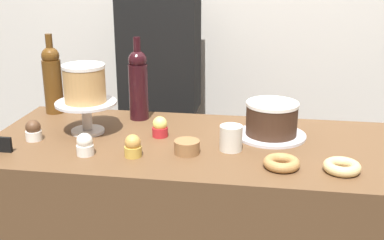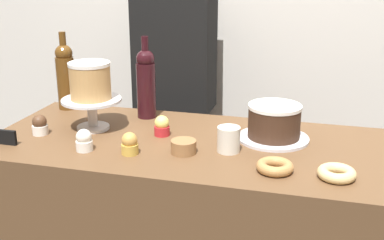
{
  "view_description": "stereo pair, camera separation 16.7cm",
  "coord_description": "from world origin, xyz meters",
  "px_view_note": "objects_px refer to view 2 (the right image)",
  "views": [
    {
      "loc": [
        0.25,
        -1.56,
        1.54
      ],
      "look_at": [
        0.0,
        0.0,
        1.01
      ],
      "focal_mm": 45.35,
      "sensor_mm": 36.0,
      "label": 1
    },
    {
      "loc": [
        0.41,
        -1.53,
        1.54
      ],
      "look_at": [
        0.0,
        0.0,
        1.01
      ],
      "focal_mm": 45.35,
      "sensor_mm": 36.0,
      "label": 2
    }
  ],
  "objects_px": {
    "wine_bottle_amber": "(66,75)",
    "cupcake_chocolate": "(40,125)",
    "coffee_cup_ceramic": "(229,139)",
    "white_layer_cake": "(90,81)",
    "cupcake_lemon": "(162,126)",
    "donut_glazed": "(337,173)",
    "wine_bottle_dark_red": "(146,82)",
    "cookie_stack": "(183,147)",
    "barista_figure": "(176,110)",
    "price_sign_chalkboard": "(7,137)",
    "donut_maple": "(275,167)",
    "chocolate_round_cake": "(274,121)",
    "cupcake_caramel": "(130,144)",
    "cupcake_vanilla": "(84,141)",
    "cake_stand_pedestal": "(92,108)"
  },
  "relations": [
    {
      "from": "white_layer_cake",
      "to": "cupcake_chocolate",
      "type": "distance_m",
      "value": 0.24
    },
    {
      "from": "wine_bottle_amber",
      "to": "cupcake_caramel",
      "type": "distance_m",
      "value": 0.62
    },
    {
      "from": "cupcake_chocolate",
      "to": "donut_glazed",
      "type": "height_order",
      "value": "cupcake_chocolate"
    },
    {
      "from": "wine_bottle_amber",
      "to": "coffee_cup_ceramic",
      "type": "relative_size",
      "value": 3.83
    },
    {
      "from": "donut_maple",
      "to": "coffee_cup_ceramic",
      "type": "bearing_deg",
      "value": 143.47
    },
    {
      "from": "cake_stand_pedestal",
      "to": "white_layer_cake",
      "type": "distance_m",
      "value": 0.11
    },
    {
      "from": "cookie_stack",
      "to": "price_sign_chalkboard",
      "type": "relative_size",
      "value": 1.2
    },
    {
      "from": "cake_stand_pedestal",
      "to": "coffee_cup_ceramic",
      "type": "xyz_separation_m",
      "value": [
        0.53,
        -0.09,
        -0.04
      ]
    },
    {
      "from": "cake_stand_pedestal",
      "to": "donut_glazed",
      "type": "height_order",
      "value": "cake_stand_pedestal"
    },
    {
      "from": "wine_bottle_dark_red",
      "to": "price_sign_chalkboard",
      "type": "bearing_deg",
      "value": -130.96
    },
    {
      "from": "white_layer_cake",
      "to": "cupcake_lemon",
      "type": "bearing_deg",
      "value": 0.19
    },
    {
      "from": "white_layer_cake",
      "to": "cupcake_chocolate",
      "type": "height_order",
      "value": "white_layer_cake"
    },
    {
      "from": "cookie_stack",
      "to": "barista_figure",
      "type": "distance_m",
      "value": 0.79
    },
    {
      "from": "cookie_stack",
      "to": "coffee_cup_ceramic",
      "type": "xyz_separation_m",
      "value": [
        0.14,
        0.05,
        0.02
      ]
    },
    {
      "from": "wine_bottle_dark_red",
      "to": "cupcake_chocolate",
      "type": "xyz_separation_m",
      "value": [
        -0.31,
        -0.29,
        -0.11
      ]
    },
    {
      "from": "cake_stand_pedestal",
      "to": "price_sign_chalkboard",
      "type": "distance_m",
      "value": 0.31
    },
    {
      "from": "chocolate_round_cake",
      "to": "donut_maple",
      "type": "bearing_deg",
      "value": -83.18
    },
    {
      "from": "cupcake_lemon",
      "to": "wine_bottle_amber",
      "type": "bearing_deg",
      "value": 156.54
    },
    {
      "from": "donut_glazed",
      "to": "wine_bottle_dark_red",
      "type": "bearing_deg",
      "value": 151.24
    },
    {
      "from": "chocolate_round_cake",
      "to": "cupcake_caramel",
      "type": "distance_m",
      "value": 0.51
    },
    {
      "from": "wine_bottle_amber",
      "to": "cupcake_chocolate",
      "type": "distance_m",
      "value": 0.34
    },
    {
      "from": "barista_figure",
      "to": "donut_maple",
      "type": "bearing_deg",
      "value": -55.45
    },
    {
      "from": "white_layer_cake",
      "to": "cupcake_lemon",
      "type": "relative_size",
      "value": 2.04
    },
    {
      "from": "cake_stand_pedestal",
      "to": "donut_maple",
      "type": "xyz_separation_m",
      "value": [
        0.7,
        -0.21,
        -0.06
      ]
    },
    {
      "from": "donut_glazed",
      "to": "barista_figure",
      "type": "bearing_deg",
      "value": 132.24
    },
    {
      "from": "cookie_stack",
      "to": "barista_figure",
      "type": "height_order",
      "value": "barista_figure"
    },
    {
      "from": "chocolate_round_cake",
      "to": "cupcake_chocolate",
      "type": "relative_size",
      "value": 2.5
    },
    {
      "from": "coffee_cup_ceramic",
      "to": "barista_figure",
      "type": "height_order",
      "value": "barista_figure"
    },
    {
      "from": "wine_bottle_amber",
      "to": "coffee_cup_ceramic",
      "type": "height_order",
      "value": "wine_bottle_amber"
    },
    {
      "from": "white_layer_cake",
      "to": "wine_bottle_amber",
      "type": "relative_size",
      "value": 0.47
    },
    {
      "from": "wine_bottle_dark_red",
      "to": "wine_bottle_amber",
      "type": "relative_size",
      "value": 1.0
    },
    {
      "from": "coffee_cup_ceramic",
      "to": "barista_figure",
      "type": "distance_m",
      "value": 0.8
    },
    {
      "from": "cupcake_lemon",
      "to": "barista_figure",
      "type": "height_order",
      "value": "barista_figure"
    },
    {
      "from": "wine_bottle_amber",
      "to": "price_sign_chalkboard",
      "type": "distance_m",
      "value": 0.45
    },
    {
      "from": "white_layer_cake",
      "to": "cupcake_caramel",
      "type": "relative_size",
      "value": 2.04
    },
    {
      "from": "donut_maple",
      "to": "donut_glazed",
      "type": "bearing_deg",
      "value": -0.28
    },
    {
      "from": "wine_bottle_amber",
      "to": "cupcake_vanilla",
      "type": "height_order",
      "value": "wine_bottle_amber"
    },
    {
      "from": "wine_bottle_amber",
      "to": "coffee_cup_ceramic",
      "type": "bearing_deg",
      "value": -21.93
    },
    {
      "from": "coffee_cup_ceramic",
      "to": "cupcake_chocolate",
      "type": "bearing_deg",
      "value": -178.8
    },
    {
      "from": "price_sign_chalkboard",
      "to": "cupcake_chocolate",
      "type": "bearing_deg",
      "value": 66.02
    },
    {
      "from": "cookie_stack",
      "to": "donut_maple",
      "type": "bearing_deg",
      "value": -12.84
    },
    {
      "from": "chocolate_round_cake",
      "to": "wine_bottle_dark_red",
      "type": "relative_size",
      "value": 0.57
    },
    {
      "from": "cupcake_lemon",
      "to": "coffee_cup_ceramic",
      "type": "relative_size",
      "value": 0.87
    },
    {
      "from": "cookie_stack",
      "to": "donut_glazed",
      "type": "bearing_deg",
      "value": -8.31
    },
    {
      "from": "cupcake_vanilla",
      "to": "barista_figure",
      "type": "height_order",
      "value": "barista_figure"
    },
    {
      "from": "wine_bottle_amber",
      "to": "cookie_stack",
      "type": "height_order",
      "value": "wine_bottle_amber"
    },
    {
      "from": "donut_maple",
      "to": "barista_figure",
      "type": "bearing_deg",
      "value": 124.55
    },
    {
      "from": "barista_figure",
      "to": "coffee_cup_ceramic",
      "type": "bearing_deg",
      "value": -60.28
    },
    {
      "from": "donut_glazed",
      "to": "barista_figure",
      "type": "xyz_separation_m",
      "value": [
        -0.74,
        0.81,
        -0.11
      ]
    },
    {
      "from": "cake_stand_pedestal",
      "to": "barista_figure",
      "type": "distance_m",
      "value": 0.64
    }
  ]
}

